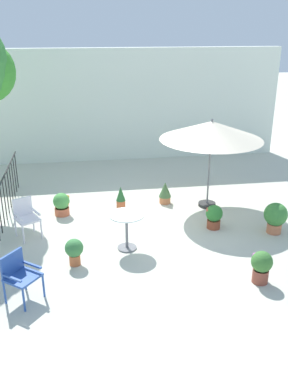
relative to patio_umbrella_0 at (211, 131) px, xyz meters
name	(u,v)px	position (x,y,z in m)	size (l,w,h in m)	color
ground_plane	(144,224)	(-1.74, -0.78, -1.95)	(60.00, 60.00, 0.00)	beige
villa_facade	(121,105)	(-1.74, 4.39, -0.14)	(10.68, 0.30, 3.63)	white
patio_umbrella_0	(211,131)	(0.00, 0.00, 0.00)	(2.49, 2.49, 2.25)	#2D2D2D
cafe_table_0	(127,225)	(-2.27, -1.87, -1.41)	(0.72, 0.72, 0.78)	white
patio_chair_1	(19,273)	(-4.22, -3.30, -1.45)	(0.67, 0.68, 0.84)	#2B50A1
patio_chair_2	(26,215)	(-4.36, -1.00, -1.45)	(0.61, 0.62, 0.86)	white
potted_plant_0	(275,216)	(1.05, -1.65, -1.56)	(0.52, 0.52, 0.70)	#C4704B
potted_plant_1	(165,192)	(-1.03, 0.34, -1.66)	(0.32, 0.32, 0.57)	#C47346
potted_plant_2	(62,204)	(-3.64, 0.00, -1.66)	(0.40, 0.40, 0.56)	#C7613F
potted_plant_3	(121,198)	(-2.20, 0.04, -1.63)	(0.23, 0.23, 0.63)	#BF5C33
potted_plant_4	(262,265)	(-0.04, -3.44, -1.61)	(0.38, 0.38, 0.61)	brown
potted_plant_5	(214,216)	(-0.22, -1.24, -1.65)	(0.38, 0.38, 0.56)	#99462C
potted_plant_6	(74,250)	(-3.33, -2.35, -1.64)	(0.36, 0.36, 0.54)	#BE6339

